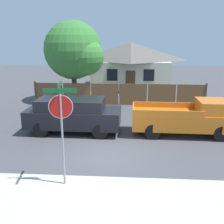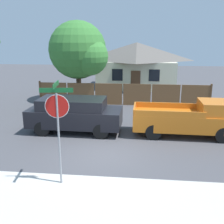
{
  "view_description": "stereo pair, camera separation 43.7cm",
  "coord_description": "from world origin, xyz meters",
  "px_view_note": "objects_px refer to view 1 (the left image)",
  "views": [
    {
      "loc": [
        1.05,
        -10.56,
        4.87
      ],
      "look_at": [
        0.27,
        1.1,
        1.6
      ],
      "focal_mm": 42.0,
      "sensor_mm": 36.0,
      "label": 1
    },
    {
      "loc": [
        1.49,
        -10.52,
        4.87
      ],
      "look_at": [
        0.27,
        1.1,
        1.6
      ],
      "focal_mm": 42.0,
      "sensor_mm": 36.0,
      "label": 2
    }
  ],
  "objects_px": {
    "stop_sign": "(61,116)",
    "red_suv": "(73,114)",
    "house": "(131,64)",
    "oak_tree": "(76,52)",
    "orange_pickup": "(189,118)"
  },
  "relations": [
    {
      "from": "red_suv",
      "to": "orange_pickup",
      "type": "distance_m",
      "value": 6.08
    },
    {
      "from": "orange_pickup",
      "to": "oak_tree",
      "type": "bearing_deg",
      "value": 136.38
    },
    {
      "from": "red_suv",
      "to": "orange_pickup",
      "type": "bearing_deg",
      "value": 1.15
    },
    {
      "from": "stop_sign",
      "to": "orange_pickup",
      "type": "bearing_deg",
      "value": 36.93
    },
    {
      "from": "stop_sign",
      "to": "oak_tree",
      "type": "bearing_deg",
      "value": 91.54
    },
    {
      "from": "oak_tree",
      "to": "red_suv",
      "type": "xyz_separation_m",
      "value": [
        1.23,
        -7.26,
        -2.91
      ]
    },
    {
      "from": "stop_sign",
      "to": "red_suv",
      "type": "bearing_deg",
      "value": 90.87
    },
    {
      "from": "oak_tree",
      "to": "orange_pickup",
      "type": "distance_m",
      "value": 10.74
    },
    {
      "from": "red_suv",
      "to": "stop_sign",
      "type": "height_order",
      "value": "stop_sign"
    },
    {
      "from": "house",
      "to": "orange_pickup",
      "type": "bearing_deg",
      "value": -78.07
    },
    {
      "from": "orange_pickup",
      "to": "stop_sign",
      "type": "bearing_deg",
      "value": -134.29
    },
    {
      "from": "house",
      "to": "stop_sign",
      "type": "xyz_separation_m",
      "value": [
        -2.28,
        -19.54,
        0.1
      ]
    },
    {
      "from": "oak_tree",
      "to": "stop_sign",
      "type": "height_order",
      "value": "oak_tree"
    },
    {
      "from": "orange_pickup",
      "to": "stop_sign",
      "type": "distance_m",
      "value": 7.6
    },
    {
      "from": "house",
      "to": "oak_tree",
      "type": "distance_m",
      "value": 8.41
    }
  ]
}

